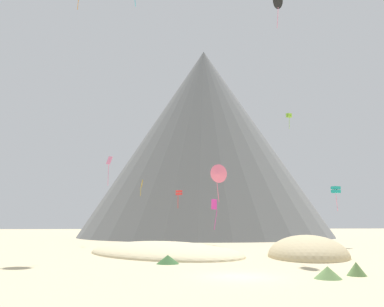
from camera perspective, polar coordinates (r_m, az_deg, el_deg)
ground_plane at (r=26.20m, az=7.02°, el=-17.63°), size 400.00×400.00×0.00m
dune_foreground_left at (r=45.10m, az=-4.40°, el=-14.53°), size 23.44×27.09×2.63m
dune_foreground_right at (r=42.90m, az=16.73°, el=-14.37°), size 12.38×16.29×4.35m
bush_near_right at (r=44.05m, az=2.14°, el=-14.26°), size 2.24×2.24×0.61m
bush_far_right at (r=26.40m, az=19.43°, el=-16.26°), size 1.88×1.88×0.76m
bush_mid_center at (r=39.64m, az=-0.16°, el=-14.60°), size 1.97×1.97×0.77m
bush_low_patch at (r=33.89m, az=-3.59°, el=-15.35°), size 2.35×2.35×0.74m
bush_scatter_east at (r=28.47m, az=23.13°, el=-15.41°), size 1.76×1.76×0.89m
rock_massif at (r=101.80m, az=2.89°, el=0.97°), size 74.93×74.40×50.17m
kite_magenta_low at (r=58.39m, az=3.33°, el=-7.96°), size 0.87×0.56×4.56m
kite_blue_low at (r=80.50m, az=8.28°, el=-5.27°), size 0.62×0.72×1.28m
kite_teal_low at (r=62.72m, az=20.49°, el=-5.06°), size 1.31×1.32×3.72m
kite_black_high at (r=62.28m, az=12.64°, el=21.20°), size 1.41×2.58×5.50m
kite_white_mid at (r=88.42m, az=10.83°, el=-2.99°), size 1.59×1.65×1.88m
kite_pink_low at (r=67.04m, az=-12.16°, el=-1.45°), size 1.18×0.83×5.12m
kite_red_low at (r=58.65m, az=-1.94°, el=-5.85°), size 1.05×1.05×2.75m
kite_gold_low at (r=72.44m, az=-7.44°, el=-4.60°), size 0.45×0.85×3.02m
kite_rainbow_low at (r=49.11m, az=3.88°, el=-3.03°), size 2.31×2.05×4.75m
kite_lime_high at (r=90.23m, az=14.13°, el=5.46°), size 1.21×1.24×3.65m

